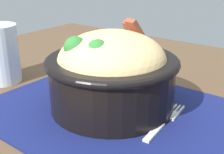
# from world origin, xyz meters

# --- Properties ---
(table) EXTENTS (1.11, 0.95, 0.75)m
(table) POSITION_xyz_m (0.00, 0.00, 0.69)
(table) COLOR #4C3826
(table) RESTS_ON ground_plane
(placemat) EXTENTS (0.41, 0.31, 0.00)m
(placemat) POSITION_xyz_m (-0.00, 0.01, 0.75)
(placemat) COLOR #11194C
(placemat) RESTS_ON table
(bowl) EXTENTS (0.20, 0.20, 0.14)m
(bowl) POSITION_xyz_m (-0.02, 0.02, 0.82)
(bowl) COLOR black
(bowl) RESTS_ON placemat
(fork) EXTENTS (0.03, 0.12, 0.00)m
(fork) POSITION_xyz_m (0.07, 0.03, 0.76)
(fork) COLOR silver
(fork) RESTS_ON placemat
(drinking_glass) EXTENTS (0.07, 0.07, 0.11)m
(drinking_glass) POSITION_xyz_m (-0.26, -0.01, 0.80)
(drinking_glass) COLOR silver
(drinking_glass) RESTS_ON table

